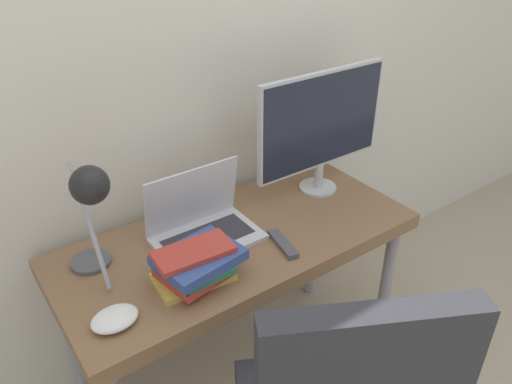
% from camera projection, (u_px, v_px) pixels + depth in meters
% --- Properties ---
extents(wall_back, '(8.00, 0.05, 2.60)m').
position_uv_depth(wall_back, '(179.00, 66.00, 1.82)').
color(wall_back, beige).
rests_on(wall_back, ground_plane).
extents(desk, '(1.33, 0.60, 0.75)m').
position_uv_depth(desk, '(238.00, 252.00, 1.88)').
color(desk, brown).
rests_on(desk, ground_plane).
extents(laptop, '(0.37, 0.25, 0.26)m').
position_uv_depth(laptop, '(203.00, 225.00, 1.81)').
color(laptop, silver).
rests_on(laptop, desk).
extents(monitor, '(0.62, 0.16, 0.51)m').
position_uv_depth(monitor, '(322.00, 124.00, 1.99)').
color(monitor, '#B7B7BC').
rests_on(monitor, desk).
extents(desk_lamp, '(0.13, 0.30, 0.45)m').
position_uv_depth(desk_lamp, '(90.00, 202.00, 1.44)').
color(desk_lamp, '#4C4C51').
rests_on(desk_lamp, desk).
extents(book_stack, '(0.29, 0.23, 0.13)m').
position_uv_depth(book_stack, '(196.00, 264.00, 1.59)').
color(book_stack, gold).
rests_on(book_stack, desk).
extents(tv_remote, '(0.07, 0.18, 0.02)m').
position_uv_depth(tv_remote, '(283.00, 244.00, 1.78)').
color(tv_remote, '#4C4C51').
rests_on(tv_remote, desk).
extents(game_controller, '(0.14, 0.11, 0.04)m').
position_uv_depth(game_controller, '(115.00, 319.00, 1.45)').
color(game_controller, white).
rests_on(game_controller, desk).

